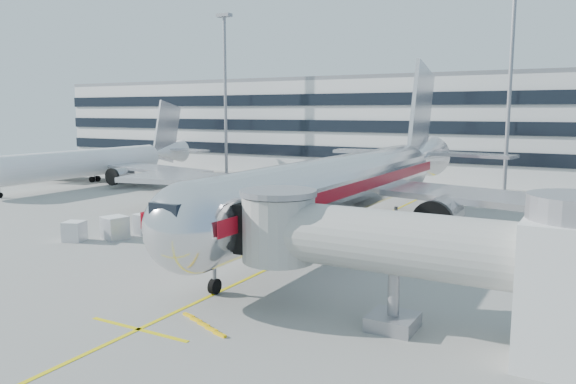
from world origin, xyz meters
The scene contains 15 objects.
ground centered at (0.00, 0.00, 0.00)m, with size 180.00×180.00×0.00m, color gray.
lead_in_line centered at (0.00, 10.00, 0.01)m, with size 0.25×70.00×0.01m, color yellow.
stop_bar centered at (0.00, -14.00, 0.01)m, with size 6.00×0.25×0.01m, color yellow.
main_jet centered at (0.00, 11.72, 4.23)m, with size 50.95×48.70×16.06m.
jet_bridge centered at (12.18, -8.00, 3.87)m, with size 17.80×4.50×7.00m.
terminal centered at (0.00, 57.95, 7.80)m, with size 150.00×24.25×15.60m.
light_mast_west centered at (-35.00, 42.00, 14.88)m, with size 2.40×1.20×25.45m.
light_mast_centre centered at (8.00, 42.00, 14.88)m, with size 2.40×1.20×25.45m.
second_jet centered at (-43.70, 22.80, 3.18)m, with size 38.21×36.52×12.04m.
belt_loader centered at (-8.09, -1.16, 0.57)m, with size 4.31×2.65×2.02m.
baggage_tug centered at (-8.60, -1.19, 1.01)m, with size 3.21×2.17×2.33m.
cargo_container_left centered at (-17.63, -2.92, 0.80)m, with size 1.91×1.91×1.58m.
cargo_container_right centered at (-14.31, 1.71, 0.89)m, with size 1.86×1.86×1.77m.
cargo_container_front centered at (-15.41, -0.77, 0.93)m, with size 2.09×2.09×1.84m.
ramp_worker centered at (-10.85, -0.41, 0.86)m, with size 0.63×0.41×1.73m, color #8AFD1A.
Camera 1 is at (18.67, -32.64, 10.28)m, focal length 35.00 mm.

